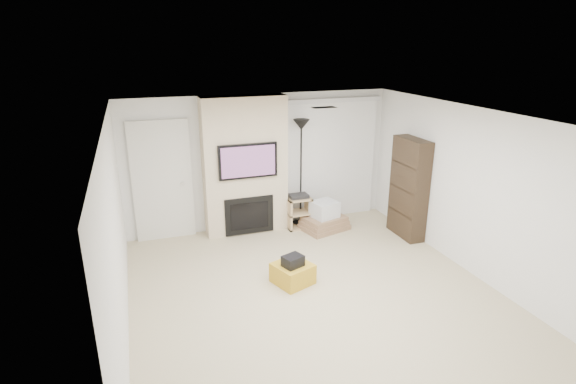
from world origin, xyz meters
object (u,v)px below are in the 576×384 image
object	(u,v)px
ottoman	(293,273)
box_stack	(324,219)
bookshelf	(409,188)
av_stand	(298,210)
floor_lamp	(301,143)

from	to	relation	value
ottoman	box_stack	distance (m)	2.08
ottoman	box_stack	xyz separation A→B (m)	(1.23, 1.67, 0.06)
ottoman	bookshelf	distance (m)	2.80
box_stack	bookshelf	xyz separation A→B (m)	(1.30, -0.74, 0.69)
box_stack	bookshelf	size ratio (longest dim) A/B	0.53
av_stand	bookshelf	world-z (taller)	bookshelf
box_stack	bookshelf	bearing A→B (deg)	-29.56
ottoman	box_stack	size ratio (longest dim) A/B	0.52
av_stand	box_stack	bearing A→B (deg)	-30.27
av_stand	floor_lamp	bearing A→B (deg)	55.38
box_stack	floor_lamp	bearing A→B (deg)	130.96
av_stand	ottoman	bearing A→B (deg)	-112.77
floor_lamp	av_stand	bearing A→B (deg)	-124.62
ottoman	av_stand	xyz separation A→B (m)	(0.81, 1.92, 0.20)
ottoman	floor_lamp	distance (m)	2.68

